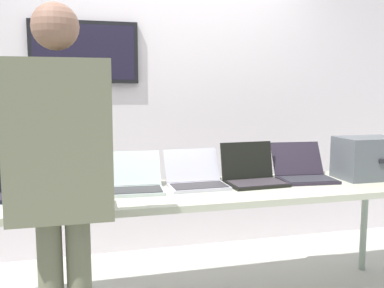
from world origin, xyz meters
TOP-DOWN VIEW (x-y plane):
  - back_wall at (-0.02, 1.13)m, footprint 8.00×0.11m
  - workbench at (0.00, 0.00)m, footprint 2.97×0.70m
  - equipment_box at (1.22, 0.04)m, footprint 0.42×0.30m
  - laptop_station_1 at (-0.84, 0.11)m, footprint 0.38×0.36m
  - laptop_station_2 at (-0.43, 0.08)m, footprint 0.36×0.37m
  - laptop_station_3 at (-0.03, 0.10)m, footprint 0.38×0.35m
  - laptop_station_4 at (0.36, 0.08)m, footprint 0.40×0.33m
  - laptop_station_5 at (0.76, 0.12)m, footprint 0.40×0.41m
  - person at (-0.83, -0.62)m, footprint 0.44×0.58m
  - coffee_mug at (-0.83, -0.25)m, footprint 0.09×0.09m
  - paper_sheet at (-1.15, -0.17)m, footprint 0.28×0.34m

SIDE VIEW (x-z plane):
  - workbench at x=0.00m, z-range 0.34..1.14m
  - paper_sheet at x=-1.15m, z-range 0.79..0.80m
  - coffee_mug at x=-0.83m, z-range 0.79..0.88m
  - laptop_station_1 at x=-0.84m, z-range 0.73..0.96m
  - laptop_station_2 at x=-0.43m, z-range 0.73..0.96m
  - laptop_station_3 at x=-0.03m, z-range 0.73..0.96m
  - laptop_station_5 at x=0.76m, z-range 0.73..0.97m
  - laptop_station_4 at x=0.36m, z-range 0.72..0.99m
  - equipment_box at x=1.22m, z-range 0.79..1.09m
  - person at x=-0.83m, z-range 0.19..1.98m
  - back_wall at x=-0.02m, z-range 0.01..2.57m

